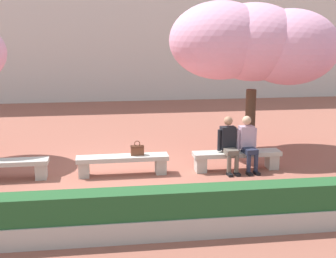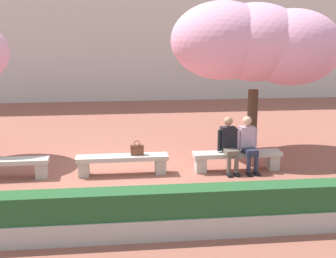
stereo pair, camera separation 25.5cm
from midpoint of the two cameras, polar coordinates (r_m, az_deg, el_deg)
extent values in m
plane|color=#8E5142|center=(10.84, -6.20, -5.57)|extent=(100.00, 100.00, 0.00)
cube|color=#ADA89E|center=(10.99, -20.45, -3.88)|extent=(2.09, 0.43, 0.10)
cube|color=#ADA89E|center=(10.90, -15.85, -4.93)|extent=(0.24, 0.34, 0.35)
cube|color=#ADA89E|center=(10.73, -6.25, -3.54)|extent=(2.09, 0.43, 0.10)
cube|color=#ADA89E|center=(10.80, -10.88, -4.83)|extent=(0.24, 0.34, 0.35)
cube|color=#ADA89E|center=(10.86, -1.59, -4.51)|extent=(0.24, 0.34, 0.35)
cube|color=#ADA89E|center=(11.13, 7.76, -2.98)|extent=(2.09, 0.43, 0.10)
cube|color=#ADA89E|center=(10.99, 3.32, -4.32)|extent=(0.24, 0.34, 0.35)
cube|color=#ADA89E|center=(11.46, 11.94, -3.86)|extent=(0.24, 0.34, 0.35)
cube|color=black|center=(10.77, 6.86, -5.54)|extent=(0.11, 0.23, 0.06)
cylinder|color=brown|center=(10.76, 6.78, -4.38)|extent=(0.10, 0.10, 0.42)
cube|color=black|center=(10.83, 7.76, -5.47)|extent=(0.11, 0.23, 0.06)
cylinder|color=brown|center=(10.82, 7.69, -4.32)|extent=(0.10, 0.10, 0.42)
cube|color=brown|center=(10.88, 6.96, -2.72)|extent=(0.31, 0.42, 0.12)
cube|color=black|center=(11.01, 6.63, -1.08)|extent=(0.35, 0.24, 0.54)
sphere|color=#A37556|center=(10.93, 6.68, 0.99)|extent=(0.21, 0.21, 0.21)
cylinder|color=black|center=(10.94, 5.62, -1.36)|extent=(0.09, 0.09, 0.50)
cylinder|color=black|center=(11.07, 7.69, -1.25)|extent=(0.09, 0.09, 0.50)
cube|color=black|center=(10.90, 9.23, -5.41)|extent=(0.12, 0.23, 0.06)
cylinder|color=#23283D|center=(10.89, 9.15, -4.26)|extent=(0.10, 0.10, 0.42)
cube|color=black|center=(10.97, 10.10, -5.32)|extent=(0.12, 0.23, 0.06)
cylinder|color=#23283D|center=(10.96, 10.01, -4.18)|extent=(0.10, 0.10, 0.42)
cube|color=#23283D|center=(11.01, 9.26, -2.62)|extent=(0.32, 0.43, 0.12)
cube|color=#B293A8|center=(11.14, 8.85, -0.99)|extent=(0.36, 0.26, 0.54)
sphere|color=tan|center=(11.05, 8.92, 1.05)|extent=(0.21, 0.21, 0.21)
cylinder|color=#B293A8|center=(11.05, 7.89, -1.29)|extent=(0.09, 0.09, 0.50)
cylinder|color=#B293A8|center=(11.21, 9.87, -1.15)|extent=(0.09, 0.09, 0.50)
cube|color=brown|center=(10.72, -4.44, -2.62)|extent=(0.30, 0.14, 0.22)
cube|color=#552C1C|center=(10.70, -4.45, -2.16)|extent=(0.30, 0.15, 0.04)
torus|color=#4A2718|center=(10.68, -4.46, -1.79)|extent=(0.14, 0.02, 0.14)
cylinder|color=#473323|center=(12.89, 9.43, 1.08)|extent=(0.27, 0.27, 1.67)
ellipsoid|color=pink|center=(12.65, 9.77, 10.39)|extent=(2.71, 2.74, 2.03)
ellipsoid|color=pink|center=(12.37, 5.86, 10.69)|extent=(2.69, 2.51, 2.02)
ellipsoid|color=pink|center=(12.68, 14.03, 9.66)|extent=(2.62, 2.29, 1.96)
cube|color=#ADA89E|center=(7.70, -5.33, -11.85)|extent=(10.23, 0.50, 0.36)
cube|color=#235128|center=(7.55, -5.39, -9.08)|extent=(10.13, 0.44, 0.44)
camera|label=1|loc=(0.13, -90.67, -0.15)|focal=50.00mm
camera|label=2|loc=(0.13, 89.33, 0.15)|focal=50.00mm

